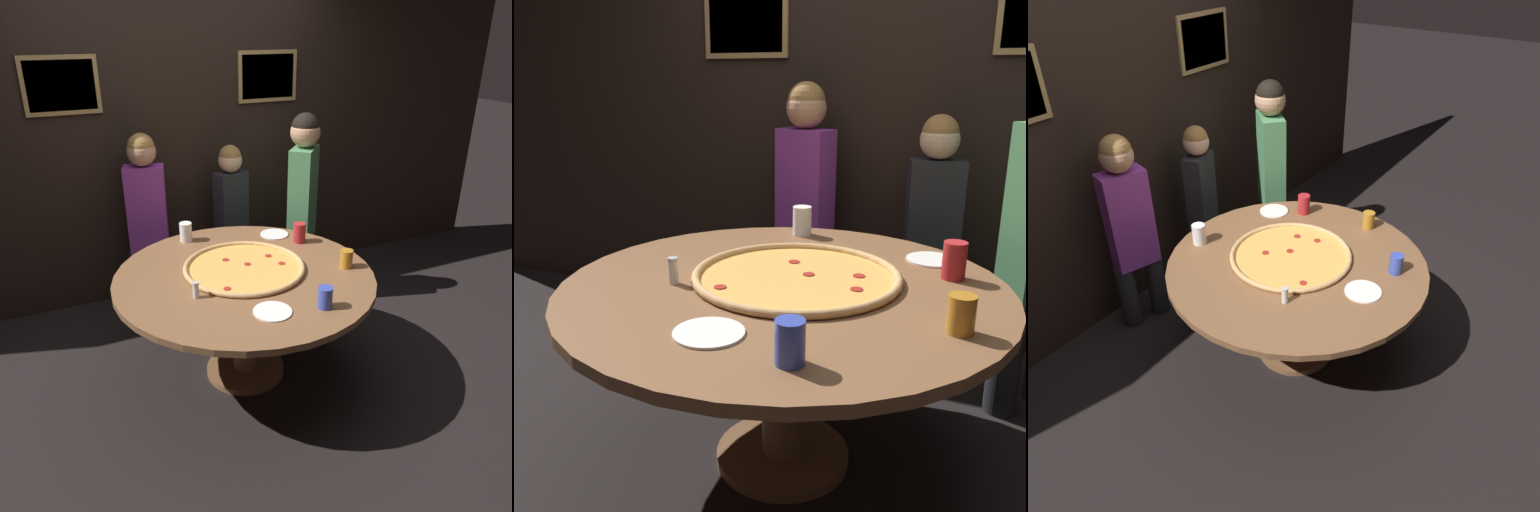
% 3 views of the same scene
% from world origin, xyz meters
% --- Properties ---
extents(ground_plane, '(24.00, 24.00, 0.00)m').
position_xyz_m(ground_plane, '(0.00, 0.00, 0.00)').
color(ground_plane, black).
extents(back_wall, '(6.40, 0.08, 2.60)m').
position_xyz_m(back_wall, '(0.00, 1.40, 1.30)').
color(back_wall, black).
rests_on(back_wall, ground_plane).
extents(dining_table, '(1.60, 1.60, 0.74)m').
position_xyz_m(dining_table, '(0.00, 0.00, 0.61)').
color(dining_table, brown).
rests_on(dining_table, ground_plane).
extents(giant_pizza, '(0.77, 0.77, 0.03)m').
position_xyz_m(giant_pizza, '(0.02, 0.06, 0.75)').
color(giant_pizza, '#E5A84C').
rests_on(giant_pizza, dining_table).
extents(drink_cup_centre_back, '(0.09, 0.09, 0.14)m').
position_xyz_m(drink_cup_centre_back, '(0.55, 0.30, 0.81)').
color(drink_cup_centre_back, '#B22328').
rests_on(drink_cup_centre_back, dining_table).
extents(drink_cup_near_left, '(0.08, 0.08, 0.12)m').
position_xyz_m(drink_cup_near_left, '(0.24, -0.55, 0.80)').
color(drink_cup_near_left, '#384CB7').
rests_on(drink_cup_near_left, dining_table).
extents(drink_cup_far_right, '(0.09, 0.09, 0.13)m').
position_xyz_m(drink_cup_far_right, '(-0.17, 0.65, 0.81)').
color(drink_cup_far_right, white).
rests_on(drink_cup_far_right, dining_table).
extents(drink_cup_beside_pizza, '(0.08, 0.08, 0.12)m').
position_xyz_m(drink_cup_beside_pizza, '(0.62, -0.18, 0.80)').
color(drink_cup_beside_pizza, '#BC7A23').
rests_on(drink_cup_beside_pizza, dining_table).
extents(white_plate_beside_cup, '(0.20, 0.20, 0.01)m').
position_xyz_m(white_plate_beside_cup, '(0.45, 0.49, 0.74)').
color(white_plate_beside_cup, white).
rests_on(white_plate_beside_cup, dining_table).
extents(white_plate_left_side, '(0.21, 0.21, 0.01)m').
position_xyz_m(white_plate_left_side, '(-0.04, -0.47, 0.74)').
color(white_plate_left_side, white).
rests_on(white_plate_left_side, dining_table).
extents(condiment_shaker, '(0.04, 0.04, 0.10)m').
position_xyz_m(condiment_shaker, '(-0.36, -0.16, 0.79)').
color(condiment_shaker, silver).
rests_on(condiment_shaker, dining_table).
extents(diner_far_left, '(0.34, 0.22, 1.28)m').
position_xyz_m(diner_far_left, '(0.36, 1.11, 0.73)').
color(diner_far_left, '#232328').
rests_on(diner_far_left, ground_plane).
extents(diner_side_right, '(0.38, 0.24, 1.43)m').
position_xyz_m(diner_side_right, '(-0.34, 1.12, 0.81)').
color(diner_side_right, '#232328').
rests_on(diner_side_right, ground_plane).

